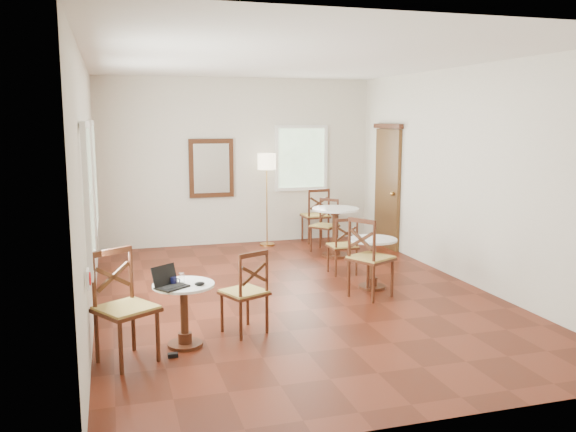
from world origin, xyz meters
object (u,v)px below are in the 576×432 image
object	(u,v)px
chair_near_b	(124,307)
laptop	(169,282)
navy_mug	(174,281)
cafe_table_back	(335,227)
mouse	(200,284)
chair_back_b	(325,225)
water_glass	(182,278)
cafe_table_mid	(372,257)
power_adapter	(173,355)
chair_near_a	(245,292)
chair_mid_b	(369,258)
chair_back_a	(316,215)
cafe_table_near	(184,308)
chair_mid_a	(343,246)
floor_lamp	(267,168)

from	to	relation	value
chair_near_b	laptop	bearing A→B (deg)	-14.21
chair_near_b	navy_mug	world-z (taller)	chair_near_b
cafe_table_back	mouse	distance (m)	4.42
chair_back_b	water_glass	world-z (taller)	chair_back_b
cafe_table_mid	power_adapter	xyz separation A→B (m)	(-2.85, -1.68, -0.41)
chair_near_b	mouse	size ratio (longest dim) A/B	10.20
chair_near_a	mouse	distance (m)	0.65
chair_mid_b	chair_back_b	distance (m)	2.79
chair_back_a	laptop	distance (m)	5.61
cafe_table_near	chair_back_b	xyz separation A→B (m)	(2.89, 3.81, 0.05)
chair_mid_a	chair_back_a	distance (m)	2.36
chair_mid_a	chair_mid_b	distance (m)	1.20
navy_mug	chair_near_a	bearing A→B (deg)	15.69
chair_mid_b	navy_mug	world-z (taller)	chair_mid_b
chair_mid_a	cafe_table_near	bearing A→B (deg)	40.61
chair_mid_b	mouse	xyz separation A→B (m)	(-2.34, -1.16, 0.15)
mouse	navy_mug	world-z (taller)	navy_mug
floor_lamp	power_adapter	world-z (taller)	floor_lamp
chair_back_b	mouse	xyz separation A→B (m)	(-2.74, -3.92, 0.22)
chair_near_a	chair_near_b	bearing A→B (deg)	-5.44
mouse	power_adapter	distance (m)	0.73
cafe_table_back	floor_lamp	bearing A→B (deg)	124.97
chair_near_b	floor_lamp	world-z (taller)	floor_lamp
cafe_table_near	chair_back_a	world-z (taller)	chair_back_a
cafe_table_mid	floor_lamp	size ratio (longest dim) A/B	0.41
chair_near_a	chair_near_b	xyz separation A→B (m)	(-1.26, -0.42, 0.08)
cafe_table_near	navy_mug	size ratio (longest dim) A/B	6.69
cafe_table_near	chair_mid_a	world-z (taller)	chair_mid_a
cafe_table_near	mouse	size ratio (longest dim) A/B	6.24
chair_mid_b	cafe_table_back	bearing A→B (deg)	-38.14
cafe_table_mid	chair_near_b	size ratio (longest dim) A/B	0.64
chair_mid_a	chair_back_b	size ratio (longest dim) A/B	0.95
power_adapter	chair_mid_a	bearing A→B (deg)	42.20
chair_near_a	cafe_table_near	bearing A→B (deg)	-7.76
cafe_table_near	chair_near_a	xyz separation A→B (m)	(0.68, 0.20, 0.05)
chair_mid_a	navy_mug	xyz separation A→B (m)	(-2.69, -2.25, 0.27)
cafe_table_back	mouse	world-z (taller)	cafe_table_back
chair_back_b	navy_mug	world-z (taller)	chair_back_b
mouse	power_adapter	size ratio (longest dim) A/B	1.07
cafe_table_back	water_glass	bearing A→B (deg)	-131.47
navy_mug	cafe_table_back	bearing A→B (deg)	48.29
chair_near_a	chair_back_b	bearing A→B (deg)	-145.48
chair_back_b	chair_mid_b	bearing A→B (deg)	-50.70
chair_mid_a	navy_mug	bearing A→B (deg)	39.86
chair_mid_b	chair_back_a	distance (m)	3.56
chair_mid_a	chair_mid_b	world-z (taller)	chair_mid_b
chair_near_b	chair_back_a	xyz separation A→B (m)	(3.56, 4.79, -0.03)
cafe_table_back	floor_lamp	xyz separation A→B (m)	(-0.86, 1.22, 0.90)
chair_near_b	water_glass	distance (m)	0.66
chair_mid_b	water_glass	distance (m)	2.70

